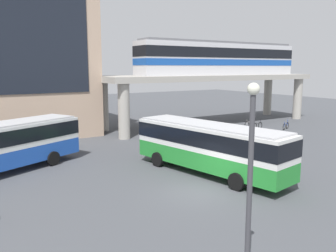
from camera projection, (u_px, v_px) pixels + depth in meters
ground_plane at (122, 155)px, 27.74m from camera, size 120.00×120.00×0.00m
elevated_platform at (211, 82)px, 41.97m from camera, size 27.46×6.71×5.84m
train at (221, 58)px, 42.23m from camera, size 21.74×2.96×3.84m
bus_main at (209, 143)px, 22.52m from camera, size 4.51×11.32×3.22m
bicycle_green at (213, 131)px, 35.89m from camera, size 1.78×0.34×1.04m
bicycle_black at (257, 126)px, 39.38m from camera, size 1.77×0.38×1.04m
bicycle_silver at (250, 124)px, 40.52m from camera, size 1.79×0.24×1.04m
bicycle_blue at (286, 126)px, 39.18m from camera, size 1.69×0.70×1.04m
bicycle_orange at (186, 138)px, 32.73m from camera, size 1.66×0.79×1.04m
lamp_post at (250, 172)px, 10.39m from camera, size 0.36×0.36×6.31m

